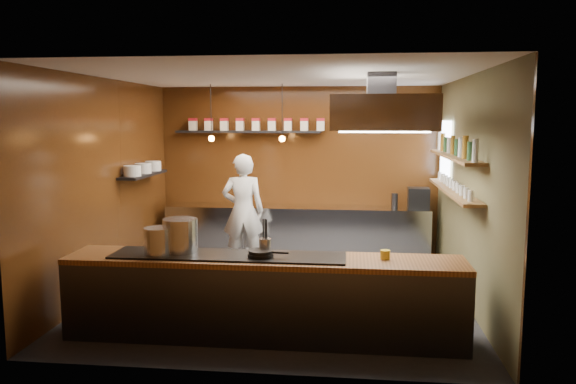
# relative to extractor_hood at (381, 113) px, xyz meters

# --- Properties ---
(floor) EXTENTS (5.00, 5.00, 0.00)m
(floor) POSITION_rel_extractor_hood_xyz_m (-1.30, 0.40, -2.51)
(floor) COLOR black
(floor) RESTS_ON ground
(back_wall) EXTENTS (5.00, 0.00, 5.00)m
(back_wall) POSITION_rel_extractor_hood_xyz_m (-1.30, 2.90, -1.01)
(back_wall) COLOR black
(back_wall) RESTS_ON ground
(left_wall) EXTENTS (0.00, 5.00, 5.00)m
(left_wall) POSITION_rel_extractor_hood_xyz_m (-3.80, 0.40, -1.01)
(left_wall) COLOR black
(left_wall) RESTS_ON ground
(right_wall) EXTENTS (0.00, 5.00, 5.00)m
(right_wall) POSITION_rel_extractor_hood_xyz_m (1.20, 0.40, -1.01)
(right_wall) COLOR brown
(right_wall) RESTS_ON ground
(ceiling) EXTENTS (5.00, 5.00, 0.00)m
(ceiling) POSITION_rel_extractor_hood_xyz_m (-1.30, 0.40, 0.49)
(ceiling) COLOR silver
(ceiling) RESTS_ON back_wall
(window_pane) EXTENTS (0.00, 1.00, 1.00)m
(window_pane) POSITION_rel_extractor_hood_xyz_m (1.15, 2.10, -0.61)
(window_pane) COLOR white
(window_pane) RESTS_ON right_wall
(prep_counter) EXTENTS (4.60, 0.65, 0.90)m
(prep_counter) POSITION_rel_extractor_hood_xyz_m (-1.30, 2.57, -2.06)
(prep_counter) COLOR silver
(prep_counter) RESTS_ON floor
(pass_counter) EXTENTS (4.40, 0.72, 0.94)m
(pass_counter) POSITION_rel_extractor_hood_xyz_m (-1.30, -1.20, -2.04)
(pass_counter) COLOR #38383D
(pass_counter) RESTS_ON floor
(tin_shelf) EXTENTS (2.60, 0.26, 0.04)m
(tin_shelf) POSITION_rel_extractor_hood_xyz_m (-2.20, 2.76, -0.31)
(tin_shelf) COLOR black
(tin_shelf) RESTS_ON back_wall
(plate_shelf) EXTENTS (0.30, 1.40, 0.04)m
(plate_shelf) POSITION_rel_extractor_hood_xyz_m (-3.64, 1.40, -0.96)
(plate_shelf) COLOR black
(plate_shelf) RESTS_ON left_wall
(bottle_shelf_upper) EXTENTS (0.26, 2.80, 0.04)m
(bottle_shelf_upper) POSITION_rel_extractor_hood_xyz_m (1.04, 0.70, -0.59)
(bottle_shelf_upper) COLOR brown
(bottle_shelf_upper) RESTS_ON right_wall
(bottle_shelf_lower) EXTENTS (0.26, 2.80, 0.04)m
(bottle_shelf_lower) POSITION_rel_extractor_hood_xyz_m (1.04, 0.70, -1.06)
(bottle_shelf_lower) COLOR brown
(bottle_shelf_lower) RESTS_ON right_wall
(extractor_hood) EXTENTS (1.20, 2.00, 0.72)m
(extractor_hood) POSITION_rel_extractor_hood_xyz_m (0.00, 0.00, 0.00)
(extractor_hood) COLOR #38383D
(extractor_hood) RESTS_ON ceiling
(pendant_left) EXTENTS (0.10, 0.10, 0.95)m
(pendant_left) POSITION_rel_extractor_hood_xyz_m (-2.70, 2.10, -0.35)
(pendant_left) COLOR black
(pendant_left) RESTS_ON ceiling
(pendant_right) EXTENTS (0.10, 0.10, 0.95)m
(pendant_right) POSITION_rel_extractor_hood_xyz_m (-1.50, 2.10, -0.35)
(pendant_right) COLOR black
(pendant_right) RESTS_ON ceiling
(storage_tins) EXTENTS (2.43, 0.13, 0.22)m
(storage_tins) POSITION_rel_extractor_hood_xyz_m (-2.05, 2.76, -0.17)
(storage_tins) COLOR beige
(storage_tins) RESTS_ON tin_shelf
(plate_stacks) EXTENTS (0.26, 1.16, 0.16)m
(plate_stacks) POSITION_rel_extractor_hood_xyz_m (-3.64, 1.40, -0.86)
(plate_stacks) COLOR silver
(plate_stacks) RESTS_ON plate_shelf
(bottles) EXTENTS (0.06, 2.66, 0.24)m
(bottles) POSITION_rel_extractor_hood_xyz_m (1.04, 0.70, -0.45)
(bottles) COLOR silver
(bottles) RESTS_ON bottle_shelf_upper
(wine_glasses) EXTENTS (0.07, 2.37, 0.13)m
(wine_glasses) POSITION_rel_extractor_hood_xyz_m (1.04, 0.70, -0.97)
(wine_glasses) COLOR silver
(wine_glasses) RESTS_ON bottle_shelf_lower
(stockpot_large) EXTENTS (0.40, 0.40, 0.38)m
(stockpot_large) POSITION_rel_extractor_hood_xyz_m (-2.26, -1.14, -1.38)
(stockpot_large) COLOR #B7B9BE
(stockpot_large) RESTS_ON pass_counter
(stockpot_small) EXTENTS (0.41, 0.41, 0.30)m
(stockpot_small) POSITION_rel_extractor_hood_xyz_m (-2.47, -1.27, -1.42)
(stockpot_small) COLOR silver
(stockpot_small) RESTS_ON pass_counter
(utensil_crock) EXTENTS (0.15, 0.15, 0.17)m
(utensil_crock) POSITION_rel_extractor_hood_xyz_m (-1.30, -1.11, -1.48)
(utensil_crock) COLOR silver
(utensil_crock) RESTS_ON pass_counter
(frying_pan) EXTENTS (0.46, 0.29, 0.07)m
(frying_pan) POSITION_rel_extractor_hood_xyz_m (-1.32, -1.25, -1.53)
(frying_pan) COLOR black
(frying_pan) RESTS_ON pass_counter
(butter_jar) EXTENTS (0.13, 0.13, 0.10)m
(butter_jar) POSITION_rel_extractor_hood_xyz_m (0.02, -1.13, -1.54)
(butter_jar) COLOR yellow
(butter_jar) RESTS_ON pass_counter
(espresso_machine) EXTENTS (0.37, 0.35, 0.36)m
(espresso_machine) POSITION_rel_extractor_hood_xyz_m (0.80, 2.55, -1.43)
(espresso_machine) COLOR black
(espresso_machine) RESTS_ON prep_counter
(chef) EXTENTS (0.74, 0.54, 1.87)m
(chef) POSITION_rel_extractor_hood_xyz_m (-2.10, 1.74, -1.57)
(chef) COLOR silver
(chef) RESTS_ON floor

